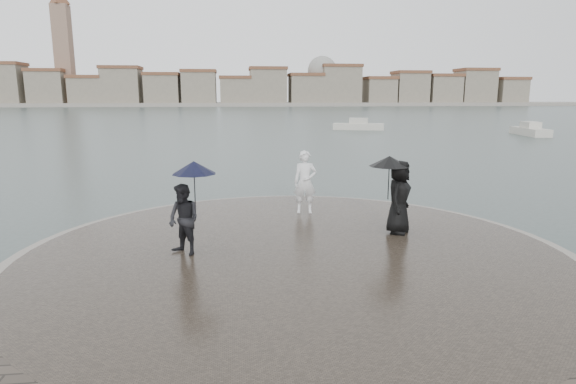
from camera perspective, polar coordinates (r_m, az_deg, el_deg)
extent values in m
plane|color=#2B3835|center=(7.80, 4.24, -17.66)|extent=(400.00, 400.00, 0.00)
cylinder|color=gray|center=(10.90, 0.79, -8.02)|extent=(12.50, 12.50, 0.32)
cylinder|color=#2D261E|center=(10.89, 0.79, -7.92)|extent=(11.90, 11.90, 0.36)
imported|color=white|center=(14.12, 2.04, 1.20)|extent=(0.72, 0.52, 1.84)
imported|color=black|center=(10.66, -12.24, -3.23)|extent=(0.96, 0.94, 1.56)
cylinder|color=black|center=(10.61, -10.98, -0.08)|extent=(0.02, 0.02, 0.90)
cone|color=black|center=(10.51, -11.09, 2.86)|extent=(0.96, 0.96, 0.28)
imported|color=black|center=(12.32, 13.01, -0.60)|extent=(0.99, 1.08, 1.84)
cylinder|color=black|center=(12.26, 11.83, 1.20)|extent=(0.02, 0.02, 0.90)
cone|color=black|center=(12.19, 11.93, 3.60)|extent=(1.02, 1.02, 0.26)
cube|color=gray|center=(169.72, -6.23, 10.30)|extent=(260.00, 20.00, 1.20)
cube|color=gray|center=(181.86, -30.72, 10.73)|extent=(13.00, 10.00, 13.00)
cube|color=brown|center=(182.10, -30.95, 12.92)|extent=(13.60, 10.60, 1.00)
cube|color=gray|center=(176.72, -26.47, 10.82)|extent=(11.00, 10.00, 11.00)
cube|color=brown|center=(176.88, -26.65, 12.76)|extent=(11.60, 10.60, 1.00)
cube|color=gray|center=(173.10, -22.64, 10.81)|extent=(10.00, 10.00, 9.00)
cube|color=brown|center=(173.20, -22.77, 12.46)|extent=(10.60, 10.60, 1.00)
cube|color=gray|center=(170.48, -19.05, 11.57)|extent=(12.00, 10.00, 12.00)
cube|color=brown|center=(170.69, -19.20, 13.75)|extent=(12.60, 10.60, 1.00)
cube|color=gray|center=(168.23, -14.62, 11.49)|extent=(11.00, 10.00, 10.00)
cube|color=brown|center=(168.36, -14.71, 13.36)|extent=(11.60, 10.60, 1.00)
cube|color=gray|center=(167.04, -10.46, 11.84)|extent=(11.00, 10.00, 11.00)
cube|color=brown|center=(167.21, -10.54, 13.89)|extent=(11.60, 10.60, 1.00)
cube|color=gray|center=(166.70, -6.25, 11.62)|extent=(10.00, 10.00, 9.00)
cube|color=brown|center=(166.79, -6.28, 13.33)|extent=(10.60, 10.60, 1.00)
cube|color=gray|center=(167.16, -2.40, 12.19)|extent=(12.00, 10.00, 12.00)
cube|color=brown|center=(167.37, -2.42, 14.41)|extent=(12.60, 10.60, 1.00)
cube|color=gray|center=(168.61, 2.11, 11.84)|extent=(11.00, 10.00, 10.00)
cube|color=brown|center=(168.74, 2.12, 13.71)|extent=(11.60, 10.60, 1.00)
cube|color=gray|center=(170.84, 6.19, 12.28)|extent=(13.00, 10.00, 13.00)
cube|color=brown|center=(171.09, 6.24, 14.63)|extent=(13.60, 10.60, 1.00)
cube|color=gray|center=(174.41, 10.76, 11.48)|extent=(10.00, 10.00, 9.00)
cube|color=brown|center=(174.51, 10.82, 13.12)|extent=(10.60, 10.60, 1.00)
cube|color=gray|center=(177.97, 14.23, 11.65)|extent=(11.00, 10.00, 11.00)
cube|color=brown|center=(178.13, 14.32, 13.58)|extent=(11.60, 10.60, 1.00)
cube|color=gray|center=(182.51, 17.81, 11.28)|extent=(11.00, 10.00, 10.00)
cube|color=brown|center=(182.63, 17.92, 13.01)|extent=(11.60, 10.60, 1.00)
cube|color=gray|center=(187.73, 21.24, 11.36)|extent=(12.00, 10.00, 12.00)
cube|color=brown|center=(187.92, 21.39, 13.33)|extent=(12.60, 10.60, 1.00)
cube|color=gray|center=(194.04, 24.67, 10.63)|extent=(10.00, 10.00, 9.00)
cube|color=brown|center=(194.12, 24.79, 12.10)|extent=(10.60, 10.60, 1.00)
cube|color=#846654|center=(177.44, -24.99, 14.35)|extent=(5.00, 5.00, 32.00)
sphere|color=gray|center=(171.77, 4.07, 14.15)|extent=(10.00, 10.00, 10.00)
cube|color=beige|center=(51.72, 26.74, 6.30)|extent=(2.34, 5.67, 0.90)
cube|color=beige|center=(51.68, 26.80, 6.96)|extent=(1.46, 2.15, 0.90)
cube|color=beige|center=(54.13, 8.35, 7.57)|extent=(5.73, 3.22, 0.90)
cube|color=beige|center=(54.09, 8.36, 8.20)|extent=(2.27, 1.76, 0.90)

